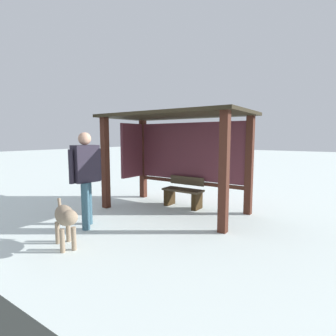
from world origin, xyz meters
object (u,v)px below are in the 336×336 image
person_walking (86,172)px  dog (65,218)px  bus_shelter (175,141)px  bench_left_inside (183,194)px

person_walking → dog: size_ratio=2.04×
bus_shelter → dog: size_ratio=3.83×
person_walking → dog: bearing=-57.3°
bus_shelter → bench_left_inside: bearing=51.6°
bench_left_inside → dog: bearing=-93.9°
bench_left_inside → person_walking: person_walking is taller
bus_shelter → person_walking: bearing=-106.1°
bench_left_inside → bus_shelter: bearing=-128.4°
bus_shelter → person_walking: size_ratio=1.88×
bus_shelter → dog: 3.10m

